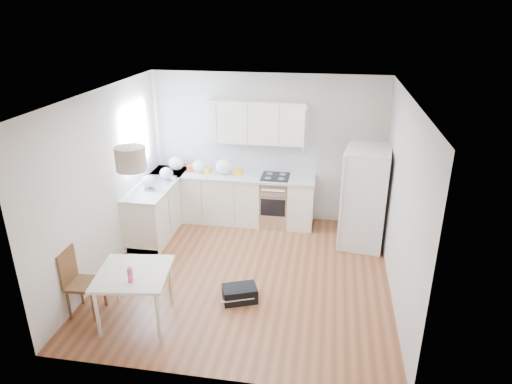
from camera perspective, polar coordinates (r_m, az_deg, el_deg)
floor at (r=7.00m, az=-1.20°, el=-10.24°), size 4.20×4.20×0.00m
ceiling at (r=5.99m, az=-1.41°, el=12.06°), size 4.20×4.20×0.00m
wall_back at (r=8.33m, az=1.38°, el=5.46°), size 4.20×0.00×4.20m
wall_left at (r=7.05m, az=-18.32°, el=1.09°), size 0.00×4.20×4.20m
wall_right at (r=6.36m, az=17.66°, el=-1.15°), size 0.00×4.20×4.20m
window_glassblock at (r=7.90m, az=-14.88°, el=6.80°), size 0.02×1.00×1.00m
cabinets_back at (r=8.47m, az=-2.99°, el=-0.84°), size 3.00×0.60×0.88m
cabinets_left at (r=8.27m, az=-12.03°, el=-1.91°), size 0.60×1.80×0.88m
counter_back at (r=8.30m, az=-3.05°, el=2.08°), size 3.02×0.64×0.04m
counter_left at (r=8.10m, az=-12.29°, el=1.06°), size 0.64×1.82×0.04m
backsplash_back at (r=8.47m, az=-2.67°, el=4.73°), size 3.00×0.01×0.58m
backsplash_left at (r=8.11m, az=-14.41°, el=3.22°), size 0.01×1.80×0.58m
upper_cabinets at (r=8.06m, az=0.18°, el=8.76°), size 1.70×0.32×0.75m
range_oven at (r=8.34m, az=2.39°, el=-1.20°), size 0.50×0.61×0.88m
sink at (r=8.05m, az=-12.42°, el=1.03°), size 0.50×0.80×0.16m
refrigerator at (r=7.71m, az=13.51°, el=-0.67°), size 0.91×0.93×1.67m
dining_table at (r=6.00m, az=-15.06°, el=-10.24°), size 0.99×0.99×0.69m
dining_chair at (r=6.38m, az=-20.66°, el=-10.54°), size 0.40×0.40×0.92m
drink_bottle at (r=5.72m, az=-15.48°, el=-9.84°), size 0.08×0.08×0.22m
gym_bag at (r=6.40m, az=-2.04°, el=-12.58°), size 0.54×0.45×0.21m
pendant_lamp at (r=5.30m, az=-15.39°, el=4.05°), size 0.43×0.43×0.27m
grocery_bag_a at (r=8.60m, az=-9.98°, el=3.57°), size 0.29×0.25×0.26m
grocery_bag_b at (r=8.41m, az=-7.06°, el=3.22°), size 0.26×0.22×0.24m
grocery_bag_c at (r=8.27m, az=-4.01°, el=3.15°), size 0.31×0.26×0.28m
grocery_bag_d at (r=8.18m, az=-11.14°, el=2.31°), size 0.23×0.20×0.21m
grocery_bag_e at (r=7.86m, az=-13.24°, el=1.32°), size 0.24×0.20×0.21m
snack_orange at (r=8.26m, az=-2.24°, el=2.53°), size 0.16×0.11×0.10m
snack_yellow at (r=8.39m, az=-6.19°, el=2.76°), size 0.19×0.17×0.11m
snack_red at (r=8.50m, az=-8.05°, el=2.96°), size 0.20×0.16×0.12m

